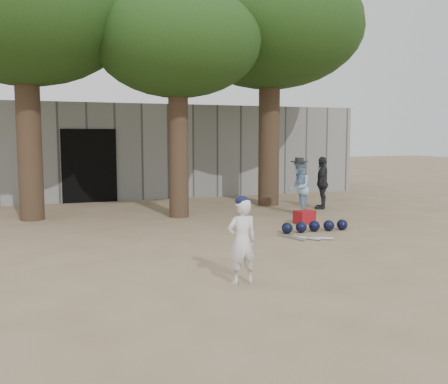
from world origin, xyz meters
name	(u,v)px	position (x,y,z in m)	size (l,w,h in m)	color
ground	(211,257)	(0.00, 0.00, 0.00)	(70.00, 70.00, 0.00)	#937C5E
boy_player	(242,241)	(-0.09, -1.55, 0.58)	(0.42, 0.28, 1.15)	white
spectator_blue	(299,188)	(3.51, 3.43, 0.69)	(0.67, 0.52, 1.38)	#85ADCE
spectator_dark	(322,183)	(4.64, 4.18, 0.72)	(0.84, 0.35, 1.43)	black
red_bag	(304,217)	(3.02, 2.27, 0.15)	(0.42, 0.32, 0.30)	#A71622
back_building	(117,150)	(0.00, 10.33, 1.50)	(16.00, 5.24, 3.00)	gray
helmet_row	(315,226)	(2.74, 1.33, 0.12)	(1.51, 0.29, 0.23)	black
bat_pile	(303,238)	(2.14, 0.75, 0.03)	(0.81, 0.79, 0.06)	silver
tree_row	(174,29)	(0.74, 5.02, 4.69)	(11.40, 5.80, 6.69)	brown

